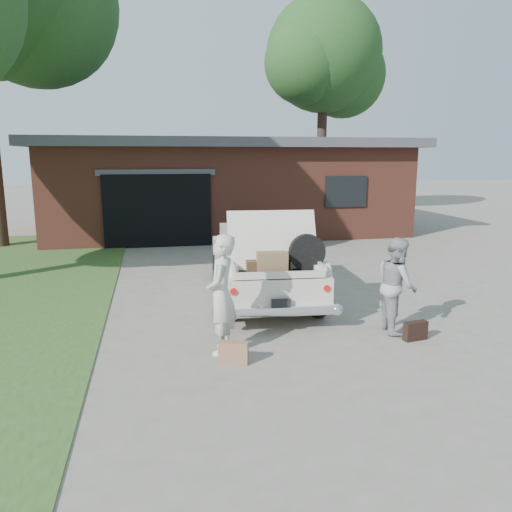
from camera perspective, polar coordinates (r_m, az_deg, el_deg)
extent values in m
plane|color=gray|center=(7.99, 0.88, -8.60)|extent=(90.00, 90.00, 0.00)
cube|color=brown|center=(19.05, -3.74, 7.64)|extent=(12.00, 7.00, 3.00)
cube|color=#4C4C51|center=(19.01, -3.80, 12.61)|extent=(12.80, 7.80, 0.30)
cube|color=black|center=(15.46, -11.16, 5.10)|extent=(3.20, 0.30, 2.20)
cube|color=#4C4C51|center=(15.31, -11.32, 9.36)|extent=(3.50, 0.12, 0.18)
cube|color=black|center=(16.53, 10.22, 7.27)|extent=(1.40, 0.08, 1.00)
sphere|color=#2B4E20|center=(17.91, -23.82, 24.78)|extent=(4.82, 4.82, 4.82)
cylinder|color=#38281E|center=(23.72, 7.47, 11.63)|extent=(0.44, 0.44, 5.76)
sphere|color=#2B4E20|center=(24.14, 7.76, 21.94)|extent=(5.13, 5.13, 5.13)
sphere|color=#2B4E20|center=(24.87, 9.95, 19.63)|extent=(3.85, 3.85, 3.85)
sphere|color=#2B4E20|center=(23.13, 5.71, 21.16)|extent=(3.59, 3.59, 3.59)
cube|color=beige|center=(9.90, 0.54, -1.29)|extent=(2.03, 4.58, 0.58)
cube|color=#B2B19C|center=(10.07, 0.33, 1.90)|extent=(1.60, 1.89, 0.46)
cube|color=black|center=(10.90, -0.27, 2.53)|extent=(1.39, 0.17, 0.39)
cube|color=black|center=(9.24, 1.04, 0.93)|extent=(1.39, 0.17, 0.39)
cylinder|color=black|center=(8.43, -3.35, -5.42)|extent=(0.24, 0.60, 0.59)
cylinder|color=black|center=(8.68, 7.09, -5.01)|extent=(0.24, 0.60, 0.59)
cylinder|color=black|center=(11.36, -4.45, -1.03)|extent=(0.24, 0.60, 0.59)
cylinder|color=black|center=(11.55, 3.36, -0.82)|extent=(0.24, 0.60, 0.59)
cylinder|color=silver|center=(7.78, 2.86, -6.37)|extent=(1.84, 0.30, 0.16)
cylinder|color=#A5140F|center=(7.66, -2.61, -4.03)|extent=(0.11, 0.10, 0.11)
cylinder|color=#A5140F|center=(7.91, 8.04, -3.63)|extent=(0.11, 0.10, 0.11)
cube|color=black|center=(7.73, 2.89, -5.46)|extent=(0.30, 0.04, 0.15)
cube|color=black|center=(8.20, 2.18, -1.76)|extent=(1.45, 1.08, 0.04)
cube|color=beige|center=(8.09, -2.81, -1.29)|extent=(0.13, 0.98, 0.16)
cube|color=beige|center=(8.33, 7.03, -1.00)|extent=(0.13, 0.98, 0.16)
cube|color=beige|center=(7.72, 2.78, -2.19)|extent=(1.43, 0.16, 0.11)
cube|color=beige|center=(8.37, 1.89, 1.88)|extent=(1.53, 0.58, 0.94)
cube|color=#4C3420|center=(8.21, 0.65, -1.02)|extent=(0.54, 0.37, 0.17)
cube|color=brown|center=(8.00, 1.85, -0.76)|extent=(0.50, 0.34, 0.33)
cube|color=black|center=(8.38, 1.94, -0.76)|extent=(0.56, 0.39, 0.17)
cube|color=#94734B|center=(8.37, 2.56, 0.19)|extent=(0.37, 0.25, 0.12)
cylinder|color=black|center=(8.19, 5.85, 0.44)|extent=(0.61, 0.19, 0.60)
imported|color=beige|center=(6.95, -3.99, -4.40)|extent=(0.56, 0.70, 1.68)
imported|color=gray|center=(8.11, 15.80, -3.19)|extent=(0.65, 0.79, 1.50)
cube|color=#99684E|center=(6.78, -2.60, -10.98)|extent=(0.41, 0.25, 0.30)
cube|color=black|center=(7.95, 17.76, -8.14)|extent=(0.39, 0.18, 0.29)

